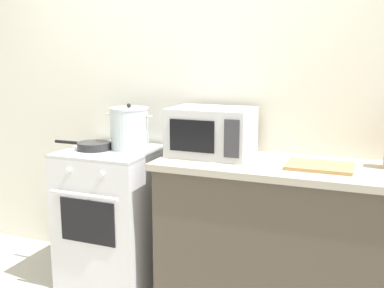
% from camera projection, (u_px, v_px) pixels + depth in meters
% --- Properties ---
extents(back_wall, '(4.40, 0.10, 2.50)m').
position_uv_depth(back_wall, '(222.00, 99.00, 3.05)').
color(back_wall, silver).
rests_on(back_wall, ground_plane).
extents(lower_cabinet_right, '(1.64, 0.56, 0.88)m').
position_uv_depth(lower_cabinet_right, '(299.00, 245.00, 2.67)').
color(lower_cabinet_right, '#4C4238').
rests_on(lower_cabinet_right, ground_plane).
extents(countertop_right, '(1.70, 0.60, 0.04)m').
position_uv_depth(countertop_right, '(302.00, 169.00, 2.58)').
color(countertop_right, '#ADA393').
rests_on(countertop_right, lower_cabinet_right).
extents(stove, '(0.60, 0.64, 0.92)m').
position_uv_depth(stove, '(113.00, 215.00, 3.10)').
color(stove, silver).
rests_on(stove, ground_plane).
extents(stock_pot, '(0.34, 0.26, 0.31)m').
position_uv_depth(stock_pot, '(129.00, 128.00, 3.01)').
color(stock_pot, silver).
rests_on(stock_pot, stove).
extents(frying_pan, '(0.42, 0.22, 0.05)m').
position_uv_depth(frying_pan, '(93.00, 146.00, 3.01)').
color(frying_pan, '#28282B').
rests_on(frying_pan, stove).
extents(microwave, '(0.50, 0.37, 0.30)m').
position_uv_depth(microwave, '(212.00, 132.00, 2.81)').
color(microwave, silver).
rests_on(microwave, countertop_right).
extents(cutting_board, '(0.36, 0.26, 0.02)m').
position_uv_depth(cutting_board, '(320.00, 166.00, 2.52)').
color(cutting_board, tan).
rests_on(cutting_board, countertop_right).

